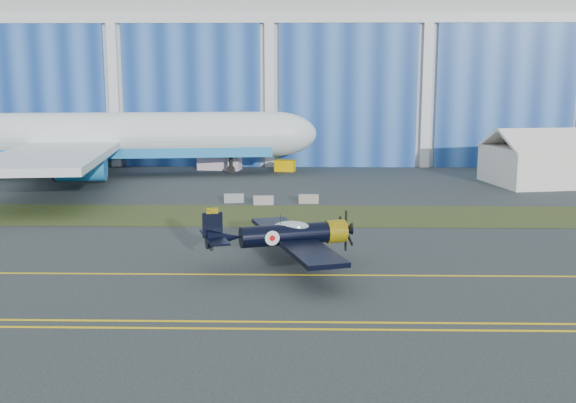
{
  "coord_description": "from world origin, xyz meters",
  "views": [
    {
      "loc": [
        4.58,
        -46.53,
        12.34
      ],
      "look_at": [
        3.49,
        5.89,
        2.8
      ],
      "focal_mm": 42.0,
      "sensor_mm": 36.0,
      "label": 1
    }
  ],
  "objects_px": {
    "warbird": "(285,235)",
    "shipping_container": "(220,161)",
    "tent": "(553,156)",
    "jetliner": "(84,85)",
    "tug": "(285,166)"
  },
  "relations": [
    {
      "from": "warbird",
      "to": "tug",
      "type": "distance_m",
      "value": 47.54
    },
    {
      "from": "tent",
      "to": "warbird",
      "type": "bearing_deg",
      "value": -140.2
    },
    {
      "from": "jetliner",
      "to": "tug",
      "type": "relative_size",
      "value": 27.66
    },
    {
      "from": "jetliner",
      "to": "tug",
      "type": "height_order",
      "value": "jetliner"
    },
    {
      "from": "warbird",
      "to": "shipping_container",
      "type": "distance_m",
      "value": 49.97
    },
    {
      "from": "jetliner",
      "to": "tent",
      "type": "bearing_deg",
      "value": -12.98
    },
    {
      "from": "warbird",
      "to": "tent",
      "type": "height_order",
      "value": "tent"
    },
    {
      "from": "warbird",
      "to": "tug",
      "type": "height_order",
      "value": "warbird"
    },
    {
      "from": "jetliner",
      "to": "tent",
      "type": "height_order",
      "value": "jetliner"
    },
    {
      "from": "tug",
      "to": "jetliner",
      "type": "bearing_deg",
      "value": -157.8
    },
    {
      "from": "jetliner",
      "to": "tent",
      "type": "relative_size",
      "value": 4.55
    },
    {
      "from": "jetliner",
      "to": "shipping_container",
      "type": "distance_m",
      "value": 20.25
    },
    {
      "from": "tent",
      "to": "tug",
      "type": "xyz_separation_m",
      "value": [
        -32.16,
        10.66,
        -2.58
      ]
    },
    {
      "from": "tent",
      "to": "jetliner",
      "type": "bearing_deg",
      "value": 164.24
    },
    {
      "from": "warbird",
      "to": "shipping_container",
      "type": "relative_size",
      "value": 2.84
    }
  ]
}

